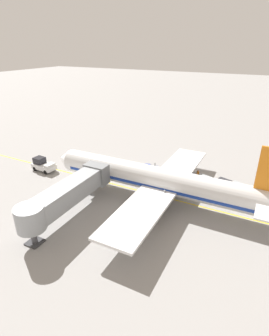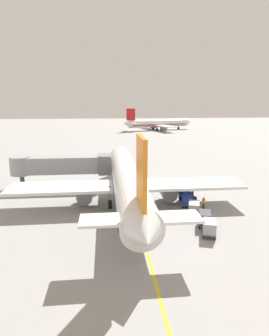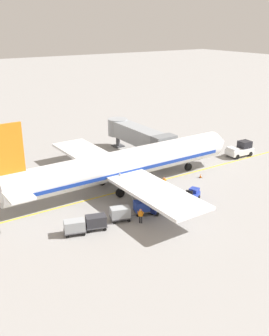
% 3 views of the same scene
% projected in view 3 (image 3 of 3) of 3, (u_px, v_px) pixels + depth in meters
% --- Properties ---
extents(ground_plane, '(400.00, 400.00, 0.00)m').
position_uv_depth(ground_plane, '(118.00, 192.00, 50.26)').
color(ground_plane, gray).
extents(gate_lead_in_line, '(0.24, 80.00, 0.01)m').
position_uv_depth(gate_lead_in_line, '(118.00, 192.00, 50.26)').
color(gate_lead_in_line, gold).
rests_on(gate_lead_in_line, ground).
extents(parked_airliner, '(30.04, 37.23, 10.63)m').
position_uv_depth(parked_airliner, '(122.00, 165.00, 50.39)').
color(parked_airliner, white).
rests_on(parked_airliner, ground).
extents(jet_bridge, '(15.67, 3.50, 4.98)m').
position_uv_depth(jet_bridge, '(138.00, 135.00, 62.55)').
color(jet_bridge, '#93999E').
rests_on(jet_bridge, ground).
extents(pushback_tractor, '(2.46, 4.52, 2.40)m').
position_uv_depth(pushback_tractor, '(240.00, 149.00, 63.31)').
color(pushback_tractor, silver).
rests_on(pushback_tractor, ground).
extents(baggage_tug_lead, '(2.08, 2.77, 1.62)m').
position_uv_depth(baggage_tug_lead, '(192.00, 195.00, 47.55)').
color(baggage_tug_lead, '#1E339E').
rests_on(baggage_tug_lead, ground).
extents(baggage_tug_trailing, '(1.99, 2.76, 1.62)m').
position_uv_depth(baggage_tug_trailing, '(158.00, 206.00, 44.85)').
color(baggage_tug_trailing, navy).
rests_on(baggage_tug_trailing, ground).
extents(baggage_cart_front, '(1.90, 2.97, 1.58)m').
position_uv_depth(baggage_cart_front, '(144.00, 206.00, 44.24)').
color(baggage_cart_front, '#4C4C51').
rests_on(baggage_cart_front, ground).
extents(baggage_cart_second_in_train, '(1.90, 2.97, 1.58)m').
position_uv_depth(baggage_cart_second_in_train, '(120.00, 213.00, 42.68)').
color(baggage_cart_second_in_train, '#4C4C51').
rests_on(baggage_cart_second_in_train, ground).
extents(baggage_cart_third_in_train, '(1.90, 2.97, 1.58)m').
position_uv_depth(baggage_cart_third_in_train, '(96.00, 221.00, 40.87)').
color(baggage_cart_third_in_train, '#4C4C51').
rests_on(baggage_cart_third_in_train, ground).
extents(baggage_cart_tail_end, '(1.90, 2.97, 1.58)m').
position_uv_depth(baggage_cart_tail_end, '(74.00, 226.00, 39.90)').
color(baggage_cart_tail_end, '#4C4C51').
rests_on(baggage_cart_tail_end, ground).
extents(ground_crew_wing_walker, '(0.62, 0.53, 1.69)m').
position_uv_depth(ground_crew_wing_walker, '(141.00, 215.00, 42.16)').
color(ground_crew_wing_walker, '#232328').
rests_on(ground_crew_wing_walker, ground).
extents(ground_crew_loader, '(0.71, 0.35, 1.69)m').
position_uv_depth(ground_crew_loader, '(164.00, 182.00, 50.77)').
color(ground_crew_loader, '#232328').
rests_on(ground_crew_loader, ground).
extents(ground_crew_marshaller, '(0.56, 0.59, 1.69)m').
position_uv_depth(ground_crew_marshaller, '(165.00, 194.00, 47.33)').
color(ground_crew_marshaller, '#232328').
rests_on(ground_crew_marshaller, ground).
extents(safety_cone_nose_left, '(0.36, 0.36, 0.59)m').
position_uv_depth(safety_cone_nose_left, '(201.00, 176.00, 54.72)').
color(safety_cone_nose_left, black).
rests_on(safety_cone_nose_left, ground).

